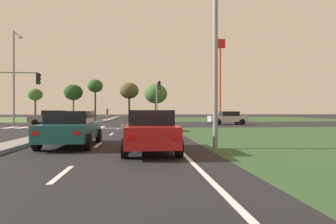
# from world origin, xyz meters

# --- Properties ---
(ground_plane) EXTENTS (200.00, 200.00, 0.00)m
(ground_plane) POSITION_xyz_m (0.00, 30.00, 0.00)
(ground_plane) COLOR black
(grass_verge_far_right) EXTENTS (35.00, 35.00, 0.01)m
(grass_verge_far_right) POSITION_xyz_m (25.50, 54.50, 0.00)
(grass_verge_far_right) COLOR #2D4C28
(grass_verge_far_right) RESTS_ON ground
(median_island_near) EXTENTS (1.20, 22.00, 0.14)m
(median_island_near) POSITION_xyz_m (0.00, 11.00, 0.07)
(median_island_near) COLOR gray
(median_island_near) RESTS_ON ground
(median_island_far) EXTENTS (1.20, 36.00, 0.14)m
(median_island_far) POSITION_xyz_m (0.00, 55.00, 0.07)
(median_island_far) COLOR gray
(median_island_far) RESTS_ON ground
(lane_dash_near) EXTENTS (0.14, 2.00, 0.01)m
(lane_dash_near) POSITION_xyz_m (3.50, 4.28, 0.01)
(lane_dash_near) COLOR silver
(lane_dash_near) RESTS_ON ground
(lane_dash_second) EXTENTS (0.14, 2.00, 0.01)m
(lane_dash_second) POSITION_xyz_m (3.50, 10.28, 0.01)
(lane_dash_second) COLOR silver
(lane_dash_second) RESTS_ON ground
(lane_dash_third) EXTENTS (0.14, 2.00, 0.01)m
(lane_dash_third) POSITION_xyz_m (3.50, 16.28, 0.01)
(lane_dash_third) COLOR silver
(lane_dash_third) RESTS_ON ground
(lane_dash_fourth) EXTENTS (0.14, 2.00, 0.01)m
(lane_dash_fourth) POSITION_xyz_m (3.50, 22.28, 0.01)
(lane_dash_fourth) COLOR silver
(lane_dash_fourth) RESTS_ON ground
(lane_dash_fifth) EXTENTS (0.14, 2.00, 0.01)m
(lane_dash_fifth) POSITION_xyz_m (3.50, 28.28, 0.01)
(lane_dash_fifth) COLOR silver
(lane_dash_fifth) RESTS_ON ground
(edge_line_right) EXTENTS (0.14, 24.00, 0.01)m
(edge_line_right) POSITION_xyz_m (6.85, 12.00, 0.01)
(edge_line_right) COLOR silver
(edge_line_right) RESTS_ON ground
(stop_bar_near) EXTENTS (6.40, 0.50, 0.01)m
(stop_bar_near) POSITION_xyz_m (3.80, 23.00, 0.01)
(stop_bar_near) COLOR silver
(stop_bar_near) RESTS_ON ground
(crosswalk_bar_near) EXTENTS (0.70, 2.80, 0.01)m
(crosswalk_bar_near) POSITION_xyz_m (-6.40, 24.80, 0.01)
(crosswalk_bar_near) COLOR silver
(crosswalk_bar_near) RESTS_ON ground
(crosswalk_bar_second) EXTENTS (0.70, 2.80, 0.01)m
(crosswalk_bar_second) POSITION_xyz_m (-5.25, 24.80, 0.01)
(crosswalk_bar_second) COLOR silver
(crosswalk_bar_second) RESTS_ON ground
(crosswalk_bar_third) EXTENTS (0.70, 2.80, 0.01)m
(crosswalk_bar_third) POSITION_xyz_m (-4.10, 24.80, 0.01)
(crosswalk_bar_third) COLOR silver
(crosswalk_bar_third) RESTS_ON ground
(crosswalk_bar_fourth) EXTENTS (0.70, 2.80, 0.01)m
(crosswalk_bar_fourth) POSITION_xyz_m (-2.95, 24.80, 0.01)
(crosswalk_bar_fourth) COLOR silver
(crosswalk_bar_fourth) RESTS_ON ground
(crosswalk_bar_fifth) EXTENTS (0.70, 2.80, 0.01)m
(crosswalk_bar_fifth) POSITION_xyz_m (-1.80, 24.80, 0.01)
(crosswalk_bar_fifth) COLOR silver
(crosswalk_bar_fifth) RESTS_ON ground
(crosswalk_bar_sixth) EXTENTS (0.70, 2.80, 0.01)m
(crosswalk_bar_sixth) POSITION_xyz_m (-0.65, 24.80, 0.01)
(crosswalk_bar_sixth) COLOR silver
(crosswalk_bar_sixth) RESTS_ON ground
(crosswalk_bar_seventh) EXTENTS (0.70, 2.80, 0.01)m
(crosswalk_bar_seventh) POSITION_xyz_m (0.50, 24.80, 0.01)
(crosswalk_bar_seventh) COLOR silver
(crosswalk_bar_seventh) RESTS_ON ground
(crosswalk_bar_eighth) EXTENTS (0.70, 2.80, 0.01)m
(crosswalk_bar_eighth) POSITION_xyz_m (1.65, 24.80, 0.01)
(crosswalk_bar_eighth) COLOR silver
(crosswalk_bar_eighth) RESTS_ON ground
(car_red_near) EXTENTS (1.96, 4.48, 1.53)m
(car_red_near) POSITION_xyz_m (5.73, 7.88, 0.78)
(car_red_near) COLOR #A31919
(car_red_near) RESTS_ON ground
(car_teal_second) EXTENTS (2.10, 4.58, 1.50)m
(car_teal_second) POSITION_xyz_m (2.42, 9.96, 0.77)
(car_teal_second) COLOR #19565B
(car_teal_second) RESTS_ON ground
(car_grey_third) EXTENTS (4.57, 2.04, 1.57)m
(car_grey_third) POSITION_xyz_m (-3.85, 28.92, 0.80)
(car_grey_third) COLOR slate
(car_grey_third) RESTS_ON ground
(car_navy_fourth) EXTENTS (2.09, 4.22, 1.49)m
(car_navy_fourth) POSITION_xyz_m (-2.26, 39.20, 0.76)
(car_navy_fourth) COLOR #161E47
(car_navy_fourth) RESTS_ON ground
(car_beige_sixth) EXTENTS (1.94, 4.52, 1.49)m
(car_beige_sixth) POSITION_xyz_m (5.74, 19.00, 0.76)
(car_beige_sixth) COLOR #BCAD8E
(car_beige_sixth) RESTS_ON ground
(car_silver_seventh) EXTENTS (4.21, 2.02, 1.47)m
(car_silver_seventh) POSITION_xyz_m (15.09, 28.73, 0.76)
(car_silver_seventh) COLOR #B7B7BC
(car_silver_seventh) RESTS_ON ground
(traffic_signal_near_left) EXTENTS (4.49, 0.32, 5.08)m
(traffic_signal_near_left) POSITION_xyz_m (-5.91, 23.40, 3.51)
(traffic_signal_near_left) COLOR gray
(traffic_signal_near_left) RESTS_ON ground
(traffic_signal_far_right) EXTENTS (0.32, 5.49, 5.31)m
(traffic_signal_far_right) POSITION_xyz_m (7.60, 34.53, 3.72)
(traffic_signal_far_right) COLOR gray
(traffic_signal_far_right) RESTS_ON ground
(street_lamp_near) EXTENTS (1.65, 1.87, 10.48)m
(street_lamp_near) POSITION_xyz_m (8.21, 8.65, 5.80)
(street_lamp_near) COLOR gray
(street_lamp_near) RESTS_ON ground
(street_lamp_second) EXTENTS (0.56, 2.21, 10.20)m
(street_lamp_second) POSITION_xyz_m (-8.32, 30.45, 5.65)
(street_lamp_second) COLOR gray
(street_lamp_second) RESTS_ON ground
(pedestrian_at_median) EXTENTS (0.34, 0.34, 1.90)m
(pedestrian_at_median) POSITION_xyz_m (0.27, 43.05, 1.30)
(pedestrian_at_median) COLOR #9E8966
(pedestrian_at_median) RESTS_ON median_island_far
(fastfood_pole_sign) EXTENTS (1.80, 0.40, 14.50)m
(fastfood_pole_sign) POSITION_xyz_m (19.75, 48.59, 10.32)
(fastfood_pole_sign) COLOR red
(fastfood_pole_sign) RESTS_ON ground
(treeline_near) EXTENTS (3.23, 3.23, 6.69)m
(treeline_near) POSITION_xyz_m (-18.75, 67.02, 5.24)
(treeline_near) COLOR #423323
(treeline_near) RESTS_ON ground
(treeline_second) EXTENTS (4.26, 4.26, 7.65)m
(treeline_second) POSITION_xyz_m (-10.01, 66.27, 5.82)
(treeline_second) COLOR #423323
(treeline_second) RESTS_ON ground
(treeline_third) EXTENTS (3.52, 3.52, 8.86)m
(treeline_third) POSITION_xyz_m (-5.01, 66.08, 7.27)
(treeline_third) COLOR #423323
(treeline_third) RESTS_ON ground
(treeline_fourth) EXTENTS (4.43, 4.43, 8.19)m
(treeline_fourth) POSITION_xyz_m (2.83, 65.76, 6.26)
(treeline_fourth) COLOR #423323
(treeline_fourth) RESTS_ON ground
(treeline_fifth) EXTENTS (5.18, 5.18, 7.65)m
(treeline_fifth) POSITION_xyz_m (8.93, 63.33, 5.43)
(treeline_fifth) COLOR #423323
(treeline_fifth) RESTS_ON ground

